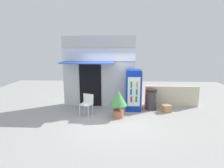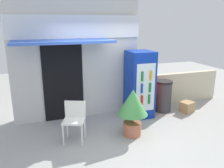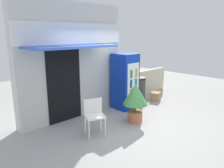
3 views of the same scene
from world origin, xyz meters
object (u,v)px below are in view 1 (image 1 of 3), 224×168
plastic_chair (87,103)px  trash_bin (151,99)px  drink_cooler (133,90)px  potted_plant_near_shop (118,101)px  cardboard_box (167,108)px

plastic_chair → trash_bin: (2.69, 0.83, -0.07)m
drink_cooler → potted_plant_near_shop: 1.18m
drink_cooler → trash_bin: bearing=5.8°
plastic_chair → cardboard_box: 3.38m
plastic_chair → trash_bin: 2.82m
drink_cooler → cardboard_box: bearing=-9.2°
drink_cooler → trash_bin: drink_cooler is taller
drink_cooler → trash_bin: 0.90m
potted_plant_near_shop → trash_bin: 1.79m
plastic_chair → drink_cooler: bearing=21.5°
drink_cooler → plastic_chair: drink_cooler is taller
drink_cooler → cardboard_box: (1.41, -0.23, -0.74)m
potted_plant_near_shop → cardboard_box: (2.05, 0.74, -0.54)m
plastic_chair → cardboard_box: size_ratio=2.41×
plastic_chair → cardboard_box: (3.32, 0.52, -0.37)m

